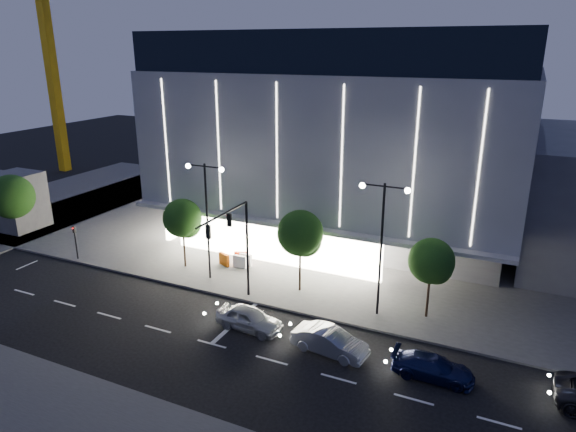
# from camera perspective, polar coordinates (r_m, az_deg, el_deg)

# --- Properties ---
(ground) EXTENTS (160.00, 160.00, 0.00)m
(ground) POSITION_cam_1_polar(r_m,az_deg,el_deg) (33.87, -9.96, -11.83)
(ground) COLOR black
(ground) RESTS_ON ground
(sidewalk_museum) EXTENTS (70.00, 40.00, 0.15)m
(sidewalk_museum) POSITION_cam_1_polar(r_m,az_deg,el_deg) (52.05, 9.89, -0.78)
(sidewalk_museum) COLOR #474747
(sidewalk_museum) RESTS_ON ground
(sidewalk_west) EXTENTS (16.00, 50.00, 0.15)m
(sidewalk_west) POSITION_cam_1_polar(r_m,az_deg,el_deg) (60.51, -28.31, -0.05)
(sidewalk_west) COLOR #474747
(sidewalk_west) RESTS_ON ground
(museum) EXTENTS (30.00, 25.80, 18.00)m
(museum) POSITION_cam_1_polar(r_m,az_deg,el_deg) (48.80, 7.63, 9.21)
(museum) COLOR #4C4C51
(museum) RESTS_ON ground
(traffic_mast) EXTENTS (0.33, 5.89, 7.07)m
(traffic_mast) POSITION_cam_1_polar(r_m,az_deg,el_deg) (33.75, -5.81, -2.30)
(traffic_mast) COLOR black
(traffic_mast) RESTS_ON ground
(street_lamp_west) EXTENTS (3.16, 0.36, 9.00)m
(street_lamp_west) POSITION_cam_1_polar(r_m,az_deg,el_deg) (37.63, -9.05, 1.24)
(street_lamp_west) COLOR black
(street_lamp_west) RESTS_ON ground
(street_lamp_east) EXTENTS (3.16, 0.36, 9.00)m
(street_lamp_east) POSITION_cam_1_polar(r_m,az_deg,el_deg) (32.48, 10.41, -1.60)
(street_lamp_east) COLOR black
(street_lamp_east) RESTS_ON ground
(ped_signal_far) EXTENTS (0.22, 0.24, 3.00)m
(ped_signal_far) POSITION_cam_1_polar(r_m,az_deg,el_deg) (45.47, -22.56, -2.37)
(ped_signal_far) COLOR black
(ped_signal_far) RESTS_ON ground
(tower_crane) EXTENTS (32.00, 2.00, 28.50)m
(tower_crane) POSITION_cam_1_polar(r_m,az_deg,el_deg) (78.01, -24.90, 19.40)
(tower_crane) COLOR gold
(tower_crane) RESTS_ON ground
(tree_left) EXTENTS (3.02, 3.02, 5.72)m
(tree_left) POSITION_cam_1_polar(r_m,az_deg,el_deg) (40.66, -11.61, -0.46)
(tree_left) COLOR black
(tree_left) RESTS_ON ground
(tree_mid) EXTENTS (3.25, 3.25, 6.15)m
(tree_mid) POSITION_cam_1_polar(r_m,az_deg,el_deg) (35.75, 1.42, -2.19)
(tree_mid) COLOR black
(tree_mid) RESTS_ON ground
(tree_right) EXTENTS (2.91, 2.91, 5.51)m
(tree_right) POSITION_cam_1_polar(r_m,az_deg,el_deg) (33.62, 15.66, -5.09)
(tree_right) COLOR black
(tree_right) RESTS_ON ground
(car_lead) EXTENTS (4.44, 2.05, 1.48)m
(car_lead) POSITION_cam_1_polar(r_m,az_deg,el_deg) (32.68, -4.34, -11.28)
(car_lead) COLOR #ACB0B4
(car_lead) RESTS_ON ground
(car_second) EXTENTS (4.65, 2.12, 1.48)m
(car_second) POSITION_cam_1_polar(r_m,az_deg,el_deg) (30.43, 4.65, -13.72)
(car_second) COLOR #B5B9BD
(car_second) RESTS_ON ground
(car_third) EXTENTS (4.35, 1.82, 1.25)m
(car_third) POSITION_cam_1_polar(r_m,az_deg,el_deg) (29.46, 15.81, -15.87)
(car_third) COLOR #121845
(car_third) RESTS_ON ground
(barrier_a) EXTENTS (1.12, 0.62, 1.00)m
(barrier_a) POSITION_cam_1_polar(r_m,az_deg,el_deg) (41.68, -5.23, -4.65)
(barrier_a) COLOR #FF390E
(barrier_a) RESTS_ON sidewalk_museum
(barrier_b) EXTENTS (1.11, 0.30, 1.00)m
(barrier_b) POSITION_cam_1_polar(r_m,az_deg,el_deg) (41.00, -5.37, -5.05)
(barrier_b) COLOR white
(barrier_b) RESTS_ON sidewalk_museum
(barrier_c) EXTENTS (1.11, 0.65, 1.00)m
(barrier_c) POSITION_cam_1_polar(r_m,az_deg,el_deg) (41.53, -7.11, -4.80)
(barrier_c) COLOR #EB5E0D
(barrier_c) RESTS_ON sidewalk_museum
(barrier_d) EXTENTS (1.12, 0.40, 1.00)m
(barrier_d) POSITION_cam_1_polar(r_m,az_deg,el_deg) (41.30, -4.72, -4.86)
(barrier_d) COLOR white
(barrier_d) RESTS_ON sidewalk_museum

